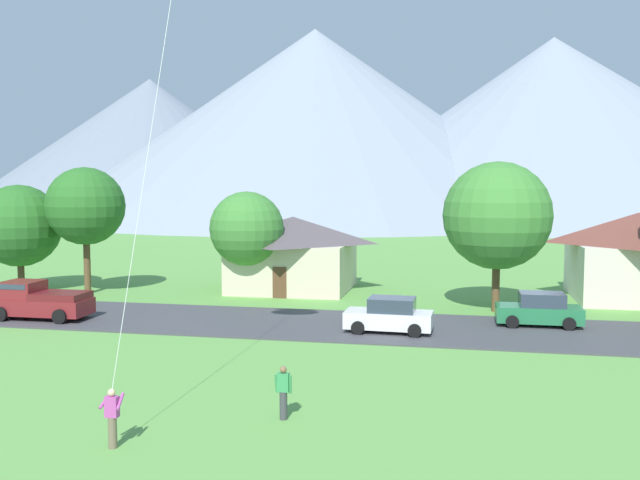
{
  "coord_description": "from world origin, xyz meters",
  "views": [
    {
      "loc": [
        5.16,
        -5.71,
        7.3
      ],
      "look_at": [
        -0.46,
        21.94,
        4.93
      ],
      "focal_mm": 38.18,
      "sensor_mm": 36.0,
      "label": 1
    }
  ],
  "objects_px": {
    "tree_right_of_center": "(19,226)",
    "tree_far_right": "(497,216)",
    "parked_car_white_west_end": "(389,316)",
    "pickup_truck_maroon_west_side": "(39,300)",
    "tree_near_right": "(247,229)",
    "house_leftmost": "(293,252)",
    "watcher_person": "(283,392)",
    "house_left_center": "(637,255)",
    "tree_left_of_center": "(85,206)",
    "parked_car_green_mid_east": "(539,310)"
  },
  "relations": [
    {
      "from": "house_leftmost",
      "to": "tree_near_right",
      "type": "distance_m",
      "value": 4.3
    },
    {
      "from": "tree_far_right",
      "to": "parked_car_green_mid_east",
      "type": "distance_m",
      "value": 6.33
    },
    {
      "from": "house_left_center",
      "to": "tree_far_right",
      "type": "xyz_separation_m",
      "value": [
        -8.8,
        -5.67,
        2.63
      ]
    },
    {
      "from": "tree_far_right",
      "to": "pickup_truck_maroon_west_side",
      "type": "bearing_deg",
      "value": -162.91
    },
    {
      "from": "house_leftmost",
      "to": "house_left_center",
      "type": "relative_size",
      "value": 1.02
    },
    {
      "from": "parked_car_white_west_end",
      "to": "parked_car_green_mid_east",
      "type": "xyz_separation_m",
      "value": [
        7.31,
        2.99,
        0.0
      ]
    },
    {
      "from": "house_leftmost",
      "to": "parked_car_green_mid_east",
      "type": "relative_size",
      "value": 1.98
    },
    {
      "from": "tree_left_of_center",
      "to": "tree_near_right",
      "type": "relative_size",
      "value": 1.23
    },
    {
      "from": "house_leftmost",
      "to": "pickup_truck_maroon_west_side",
      "type": "height_order",
      "value": "house_leftmost"
    },
    {
      "from": "pickup_truck_maroon_west_side",
      "to": "watcher_person",
      "type": "distance_m",
      "value": 20.62
    },
    {
      "from": "tree_right_of_center",
      "to": "tree_near_right",
      "type": "xyz_separation_m",
      "value": [
        15.54,
        1.15,
        -0.07
      ]
    },
    {
      "from": "tree_near_right",
      "to": "house_leftmost",
      "type": "bearing_deg",
      "value": 54.68
    },
    {
      "from": "house_left_center",
      "to": "watcher_person",
      "type": "distance_m",
      "value": 30.06
    },
    {
      "from": "watcher_person",
      "to": "house_left_center",
      "type": "bearing_deg",
      "value": 57.37
    },
    {
      "from": "tree_right_of_center",
      "to": "watcher_person",
      "type": "distance_m",
      "value": 31.58
    },
    {
      "from": "house_leftmost",
      "to": "watcher_person",
      "type": "height_order",
      "value": "house_leftmost"
    },
    {
      "from": "house_left_center",
      "to": "pickup_truck_maroon_west_side",
      "type": "bearing_deg",
      "value": -158.3
    },
    {
      "from": "parked_car_green_mid_east",
      "to": "tree_right_of_center",
      "type": "bearing_deg",
      "value": 171.43
    },
    {
      "from": "tree_left_of_center",
      "to": "tree_right_of_center",
      "type": "xyz_separation_m",
      "value": [
        -4.89,
        -0.03,
        -1.34
      ]
    },
    {
      "from": "house_leftmost",
      "to": "tree_near_right",
      "type": "relative_size",
      "value": 1.23
    },
    {
      "from": "tree_near_right",
      "to": "parked_car_white_west_end",
      "type": "xyz_separation_m",
      "value": [
        10.1,
        -9.1,
        -3.49
      ]
    },
    {
      "from": "watcher_person",
      "to": "tree_right_of_center",
      "type": "bearing_deg",
      "value": 138.82
    },
    {
      "from": "tree_far_right",
      "to": "parked_car_white_west_end",
      "type": "height_order",
      "value": "tree_far_right"
    },
    {
      "from": "house_left_center",
      "to": "tree_far_right",
      "type": "distance_m",
      "value": 10.8
    },
    {
      "from": "house_left_center",
      "to": "tree_right_of_center",
      "type": "height_order",
      "value": "tree_right_of_center"
    },
    {
      "from": "tree_left_of_center",
      "to": "tree_right_of_center",
      "type": "height_order",
      "value": "tree_left_of_center"
    },
    {
      "from": "tree_right_of_center",
      "to": "parked_car_green_mid_east",
      "type": "relative_size",
      "value": 1.71
    },
    {
      "from": "tree_right_of_center",
      "to": "pickup_truck_maroon_west_side",
      "type": "bearing_deg",
      "value": -50.35
    },
    {
      "from": "tree_far_right",
      "to": "parked_car_white_west_end",
      "type": "bearing_deg",
      "value": -127.87
    },
    {
      "from": "parked_car_white_west_end",
      "to": "tree_near_right",
      "type": "bearing_deg",
      "value": 137.96
    },
    {
      "from": "watcher_person",
      "to": "tree_left_of_center",
      "type": "bearing_deg",
      "value": 132.14
    },
    {
      "from": "parked_car_white_west_end",
      "to": "house_leftmost",
      "type": "bearing_deg",
      "value": 122.45
    },
    {
      "from": "tree_near_right",
      "to": "watcher_person",
      "type": "height_order",
      "value": "tree_near_right"
    },
    {
      "from": "house_leftmost",
      "to": "parked_car_green_mid_east",
      "type": "bearing_deg",
      "value": -31.62
    },
    {
      "from": "tree_left_of_center",
      "to": "parked_car_white_west_end",
      "type": "height_order",
      "value": "tree_left_of_center"
    },
    {
      "from": "tree_near_right",
      "to": "pickup_truck_maroon_west_side",
      "type": "height_order",
      "value": "tree_near_right"
    },
    {
      "from": "house_leftmost",
      "to": "parked_car_green_mid_east",
      "type": "height_order",
      "value": "house_leftmost"
    },
    {
      "from": "house_left_center",
      "to": "house_leftmost",
      "type": "bearing_deg",
      "value": -179.36
    },
    {
      "from": "parked_car_white_west_end",
      "to": "pickup_truck_maroon_west_side",
      "type": "bearing_deg",
      "value": -178.48
    },
    {
      "from": "tree_near_right",
      "to": "parked_car_white_west_end",
      "type": "bearing_deg",
      "value": -42.04
    },
    {
      "from": "tree_far_right",
      "to": "house_left_center",
      "type": "bearing_deg",
      "value": 32.79
    },
    {
      "from": "parked_car_white_west_end",
      "to": "parked_car_green_mid_east",
      "type": "relative_size",
      "value": 1.01
    },
    {
      "from": "tree_left_of_center",
      "to": "watcher_person",
      "type": "xyz_separation_m",
      "value": [
        18.73,
        -20.69,
        -4.89
      ]
    },
    {
      "from": "house_leftmost",
      "to": "parked_car_white_west_end",
      "type": "height_order",
      "value": "house_leftmost"
    },
    {
      "from": "tree_right_of_center",
      "to": "tree_far_right",
      "type": "relative_size",
      "value": 0.84
    },
    {
      "from": "tree_right_of_center",
      "to": "parked_car_white_west_end",
      "type": "distance_m",
      "value": 27.08
    },
    {
      "from": "tree_left_of_center",
      "to": "tree_near_right",
      "type": "xyz_separation_m",
      "value": [
        10.65,
        1.12,
        -1.41
      ]
    },
    {
      "from": "parked_car_white_west_end",
      "to": "watcher_person",
      "type": "bearing_deg",
      "value": -99.03
    },
    {
      "from": "tree_left_of_center",
      "to": "tree_far_right",
      "type": "distance_m",
      "value": 26.12
    },
    {
      "from": "tree_left_of_center",
      "to": "tree_near_right",
      "type": "height_order",
      "value": "tree_left_of_center"
    }
  ]
}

